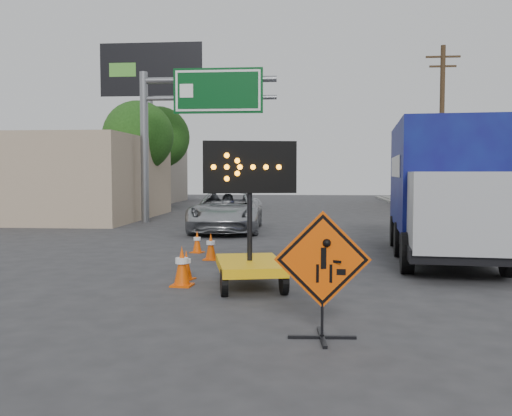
# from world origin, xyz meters

# --- Properties ---
(ground) EXTENTS (100.00, 100.00, 0.00)m
(ground) POSITION_xyz_m (0.00, 0.00, 0.00)
(ground) COLOR #2D2D30
(ground) RESTS_ON ground
(curb_right) EXTENTS (0.40, 60.00, 0.12)m
(curb_right) POSITION_xyz_m (7.20, 15.00, 0.06)
(curb_right) COLOR gray
(curb_right) RESTS_ON ground
(storefront_left_near) EXTENTS (14.00, 10.00, 4.00)m
(storefront_left_near) POSITION_xyz_m (-14.00, 20.00, 2.00)
(storefront_left_near) COLOR tan
(storefront_left_near) RESTS_ON ground
(storefront_left_far) EXTENTS (12.00, 10.00, 4.40)m
(storefront_left_far) POSITION_xyz_m (-15.00, 34.00, 2.20)
(storefront_left_far) COLOR gray
(storefront_left_far) RESTS_ON ground
(building_right_far) EXTENTS (10.00, 14.00, 4.60)m
(building_right_far) POSITION_xyz_m (13.00, 30.00, 2.30)
(building_right_far) COLOR tan
(building_right_far) RESTS_ON ground
(highway_gantry) EXTENTS (6.18, 0.38, 6.90)m
(highway_gantry) POSITION_xyz_m (-4.43, 17.96, 5.07)
(highway_gantry) COLOR slate
(highway_gantry) RESTS_ON ground
(billboard) EXTENTS (6.10, 0.54, 9.85)m
(billboard) POSITION_xyz_m (-8.35, 25.87, 7.35)
(billboard) COLOR slate
(billboard) RESTS_ON ground
(utility_pole_far) EXTENTS (1.80, 0.26, 9.00)m
(utility_pole_far) POSITION_xyz_m (8.00, 24.00, 4.68)
(utility_pole_far) COLOR #412E1C
(utility_pole_far) RESTS_ON ground
(tree_left_near) EXTENTS (3.71, 3.71, 6.03)m
(tree_left_near) POSITION_xyz_m (-8.00, 22.00, 4.16)
(tree_left_near) COLOR #412E1C
(tree_left_near) RESTS_ON ground
(tree_left_far) EXTENTS (4.10, 4.10, 6.66)m
(tree_left_far) POSITION_xyz_m (-9.00, 30.00, 4.60)
(tree_left_far) COLOR #412E1C
(tree_left_far) RESTS_ON ground
(construction_sign) EXTENTS (1.34, 0.95, 1.77)m
(construction_sign) POSITION_xyz_m (1.09, 0.40, 0.93)
(construction_sign) COLOR black
(construction_sign) RESTS_ON ground
(arrow_board) EXTENTS (1.81, 2.26, 2.90)m
(arrow_board) POSITION_xyz_m (-0.25, 3.75, 0.65)
(arrow_board) COLOR #F3B30D
(arrow_board) RESTS_ON ground
(pickup_truck) EXTENTS (2.86, 5.75, 1.57)m
(pickup_truck) POSITION_xyz_m (-2.25, 14.53, 0.78)
(pickup_truck) COLOR #AAADB2
(pickup_truck) RESTS_ON ground
(box_truck) EXTENTS (2.99, 7.82, 3.63)m
(box_truck) POSITION_xyz_m (4.44, 8.16, 1.64)
(box_truck) COLOR black
(box_truck) RESTS_ON ground
(cone_a) EXTENTS (0.45, 0.45, 0.82)m
(cone_a) POSITION_xyz_m (-1.63, 3.81, 0.41)
(cone_a) COLOR #E64C04
(cone_a) RESTS_ON ground
(cone_b) EXTENTS (0.40, 0.40, 0.63)m
(cone_b) POSITION_xyz_m (-1.70, 4.52, 0.31)
(cone_b) COLOR #E64C04
(cone_b) RESTS_ON ground
(cone_c) EXTENTS (0.39, 0.39, 0.71)m
(cone_c) POSITION_xyz_m (-1.64, 7.28, 0.35)
(cone_c) COLOR #E64C04
(cone_c) RESTS_ON ground
(cone_d) EXTENTS (0.40, 0.40, 0.63)m
(cone_d) POSITION_xyz_m (-2.25, 8.55, 0.32)
(cone_d) COLOR #E64C04
(cone_d) RESTS_ON ground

